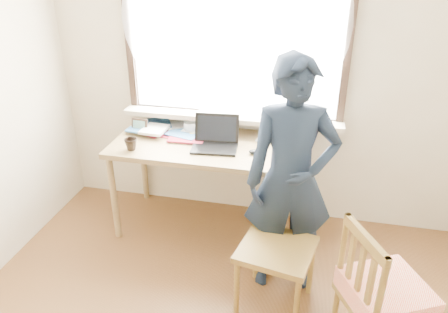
% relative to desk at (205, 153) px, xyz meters
% --- Properties ---
extents(room_shell, '(3.52, 4.02, 2.61)m').
position_rel_desk_xyz_m(room_shell, '(0.34, -1.43, 0.92)').
color(room_shell, beige).
rests_on(room_shell, ground).
extents(desk, '(1.48, 0.74, 0.79)m').
position_rel_desk_xyz_m(desk, '(0.00, 0.00, 0.00)').
color(desk, olive).
rests_on(desk, ground).
extents(laptop, '(0.38, 0.32, 0.24)m').
position_rel_desk_xyz_m(laptop, '(0.10, -0.03, 0.14)').
color(laptop, black).
rests_on(laptop, desk).
extents(mug_white, '(0.17, 0.17, 0.09)m').
position_rel_desk_xyz_m(mug_white, '(-0.17, 0.19, 0.13)').
color(mug_white, white).
rests_on(mug_white, desk).
extents(mug_dark, '(0.14, 0.14, 0.09)m').
position_rel_desk_xyz_m(mug_dark, '(-0.53, -0.24, 0.13)').
color(mug_dark, black).
rests_on(mug_dark, desk).
extents(mouse, '(0.09, 0.06, 0.03)m').
position_rel_desk_xyz_m(mouse, '(0.42, -0.10, 0.10)').
color(mouse, black).
rests_on(mouse, desk).
extents(desk_clutter, '(0.75, 0.56, 0.05)m').
position_rel_desk_xyz_m(desk_clutter, '(-0.39, 0.19, 0.11)').
color(desk_clutter, maroon).
rests_on(desk_clutter, desk).
extents(book_a, '(0.34, 0.36, 0.03)m').
position_rel_desk_xyz_m(book_a, '(-0.43, 0.26, 0.10)').
color(book_a, white).
rests_on(book_a, desk).
extents(book_b, '(0.19, 0.24, 0.02)m').
position_rel_desk_xyz_m(book_b, '(0.41, 0.23, 0.09)').
color(book_b, white).
rests_on(book_b, desk).
extents(picture_frame, '(0.14, 0.02, 0.11)m').
position_rel_desk_xyz_m(picture_frame, '(-0.59, 0.10, 0.14)').
color(picture_frame, black).
rests_on(picture_frame, desk).
extents(work_chair, '(0.54, 0.52, 0.48)m').
position_rel_desk_xyz_m(work_chair, '(0.69, -0.78, -0.31)').
color(work_chair, brown).
rests_on(work_chair, ground).
extents(side_chair, '(0.57, 0.58, 0.94)m').
position_rel_desk_xyz_m(side_chair, '(1.31, -1.10, -0.22)').
color(side_chair, brown).
rests_on(side_chair, ground).
extents(person, '(0.68, 0.51, 1.67)m').
position_rel_desk_xyz_m(person, '(0.73, -0.52, 0.13)').
color(person, black).
rests_on(person, ground).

